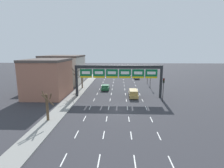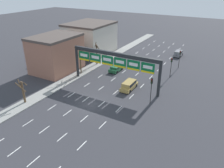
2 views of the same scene
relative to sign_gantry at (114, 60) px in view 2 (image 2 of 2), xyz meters
The scene contains 15 objects.
ground_plane 9.97m from the sign_gantry, 90.00° to the right, with size 220.00×220.00×0.00m, color #333338.
sidewalk_left 13.85m from the sign_gantry, 139.03° to the right, with size 2.80×110.00×0.15m.
lane_dashes 7.44m from the sign_gantry, 90.00° to the left, with size 10.02×67.00×0.01m.
sign_gantry is the anchor object (origin of this frame).
building_near 15.56m from the sign_gantry, behind, with size 8.24×10.90×8.16m.
building_far 23.38m from the sign_gantry, 136.13° to the left, with size 10.99×12.95×8.49m.
suv_grey 26.29m from the sign_gantry, 75.72° to the left, with size 1.88×3.91×1.55m.
suv_gold 5.55m from the sign_gantry, ahead, with size 1.88×4.66×1.63m.
car_green 8.96m from the sign_gantry, 115.96° to the left, with size 1.93×4.04×1.32m.
traffic_light_near_gantry 13.04m from the sign_gantry, 48.48° to the left, with size 0.30×0.35×4.42m.
traffic_light_mid_block 9.56m from the sign_gantry, 20.01° to the right, with size 0.30×0.35×4.71m.
traffic_light_far_end 18.33m from the sign_gantry, 61.26° to the left, with size 0.30×0.35×4.35m.
tree_bare_closest 13.13m from the sign_gantry, 138.55° to the left, with size 1.03×1.14×5.48m.
tree_bare_second 9.77m from the sign_gantry, 169.52° to the left, with size 2.24×2.26×6.09m.
tree_bare_third 17.10m from the sign_gantry, 126.32° to the right, with size 1.65×1.97×4.36m.
Camera 2 is at (19.04, -26.07, 19.09)m, focal length 35.00 mm.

